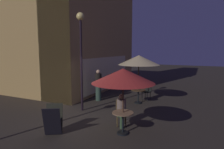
# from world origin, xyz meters

# --- Properties ---
(ground_plane) EXTENTS (60.00, 60.00, 0.00)m
(ground_plane) POSITION_xyz_m (0.00, 0.00, 0.00)
(ground_plane) COLOR #2F2821
(cafe_building) EXTENTS (8.95, 7.51, 9.26)m
(cafe_building) POSITION_xyz_m (4.43, 3.62, 4.62)
(cafe_building) COLOR tan
(cafe_building) RESTS_ON ground
(street_lamp_near_corner) EXTENTS (0.35, 0.35, 4.44)m
(street_lamp_near_corner) POSITION_xyz_m (1.09, 0.48, 3.19)
(street_lamp_near_corner) COLOR black
(street_lamp_near_corner) RESTS_ON ground
(menu_sandwich_board) EXTENTS (0.85, 0.81, 0.98)m
(menu_sandwich_board) POSITION_xyz_m (-1.49, -0.11, 0.50)
(menu_sandwich_board) COLOR black
(menu_sandwich_board) RESTS_ON ground
(cafe_table_0) EXTENTS (0.72, 0.72, 0.75)m
(cafe_table_0) POSITION_xyz_m (-0.45, -2.18, 0.54)
(cafe_table_0) COLOR black
(cafe_table_0) RESTS_ON ground
(cafe_table_1) EXTENTS (0.78, 0.78, 0.73)m
(cafe_table_1) POSITION_xyz_m (3.37, -1.51, 0.55)
(cafe_table_1) COLOR black
(cafe_table_1) RESTS_ON ground
(patio_umbrella_0) EXTENTS (2.08, 2.08, 2.22)m
(patio_umbrella_0) POSITION_xyz_m (-0.45, -2.18, 1.97)
(patio_umbrella_0) COLOR black
(patio_umbrella_0) RESTS_ON ground
(patio_umbrella_1) EXTENTS (2.15, 2.15, 2.53)m
(patio_umbrella_1) POSITION_xyz_m (3.37, -1.51, 2.27)
(patio_umbrella_1) COLOR black
(patio_umbrella_1) RESTS_ON ground
(cafe_chair_0) EXTENTS (0.51, 0.51, 0.94)m
(cafe_chair_0) POSITION_xyz_m (0.28, -1.82, 0.57)
(cafe_chair_0) COLOR brown
(cafe_chair_0) RESTS_ON ground
(cafe_chair_1) EXTENTS (0.51, 0.51, 0.95)m
(cafe_chair_1) POSITION_xyz_m (4.22, -1.76, 0.57)
(cafe_chair_1) COLOR black
(cafe_chair_1) RESTS_ON ground
(patron_seated_0) EXTENTS (0.53, 0.46, 1.20)m
(patron_seated_0) POSITION_xyz_m (0.16, -1.88, 0.68)
(patron_seated_0) COLOR #324C2E
(patron_seated_0) RESTS_ON ground
(patron_standing_1) EXTENTS (0.36, 0.36, 1.72)m
(patron_standing_1) POSITION_xyz_m (2.97, 0.67, 0.86)
(patron_standing_1) COLOR #314639
(patron_standing_1) RESTS_ON ground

